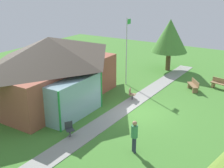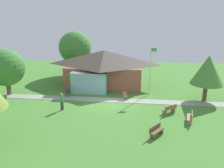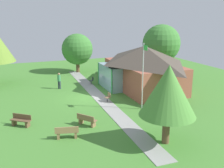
# 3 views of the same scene
# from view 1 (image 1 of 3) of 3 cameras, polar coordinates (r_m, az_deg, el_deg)

# --- Properties ---
(ground_plane) EXTENTS (44.00, 44.00, 0.00)m
(ground_plane) POSITION_cam_1_polar(r_m,az_deg,el_deg) (19.18, 5.20, -5.57)
(ground_plane) COLOR #478433
(pavilion) EXTENTS (10.32, 7.15, 4.57)m
(pavilion) POSITION_cam_1_polar(r_m,az_deg,el_deg) (20.81, -11.96, 3.12)
(pavilion) COLOR #A35642
(pavilion) RESTS_ON ground_plane
(footpath) EXTENTS (24.70, 1.92, 0.03)m
(footpath) POSITION_cam_1_polar(r_m,az_deg,el_deg) (19.63, 2.41, -4.84)
(footpath) COLOR #999993
(footpath) RESTS_ON ground_plane
(flagpole) EXTENTS (0.64, 0.08, 5.53)m
(flagpole) POSITION_cam_1_polar(r_m,az_deg,el_deg) (23.40, 2.94, 7.04)
(flagpole) COLOR silver
(flagpole) RESTS_ON ground_plane
(bench_mid_right) EXTENTS (1.46, 1.25, 0.84)m
(bench_mid_right) POSITION_cam_1_polar(r_m,az_deg,el_deg) (23.59, 15.87, -0.30)
(bench_mid_right) COLOR olive
(bench_mid_right) RESTS_ON ground_plane
(bench_lawn_far_right) EXTENTS (0.77, 1.56, 0.84)m
(bench_lawn_far_right) POSITION_cam_1_polar(r_m,az_deg,el_deg) (24.61, 20.71, -0.02)
(bench_lawn_far_right) COLOR #9E7A51
(bench_lawn_far_right) RESTS_ON ground_plane
(patio_chair_west) EXTENTS (0.61, 0.61, 0.86)m
(patio_chair_west) POSITION_cam_1_polar(r_m,az_deg,el_deg) (16.25, -8.43, -8.97)
(patio_chair_west) COLOR #33383D
(patio_chair_west) RESTS_ON ground_plane
(patio_chair_lawn_spare) EXTENTS (0.52, 0.52, 0.86)m
(patio_chair_lawn_spare) POSITION_cam_1_polar(r_m,az_deg,el_deg) (20.90, 3.91, -2.12)
(patio_chair_lawn_spare) COLOR #8C6B4C
(patio_chair_lawn_spare) RESTS_ON ground_plane
(visitor_strolling_lawn) EXTENTS (0.34, 0.34, 1.74)m
(visitor_strolling_lawn) POSITION_cam_1_polar(r_m,az_deg,el_deg) (14.47, 4.47, -9.90)
(visitor_strolling_lawn) COLOR #2D3347
(visitor_strolling_lawn) RESTS_ON ground_plane
(tree_east_hedge) EXTENTS (3.42, 3.42, 4.90)m
(tree_east_hedge) POSITION_cam_1_polar(r_m,az_deg,el_deg) (27.94, 11.41, 9.35)
(tree_east_hedge) COLOR brown
(tree_east_hedge) RESTS_ON ground_plane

